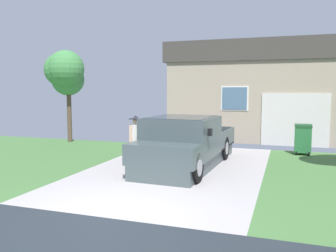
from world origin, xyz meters
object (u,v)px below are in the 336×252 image
at_px(pickup_truck, 184,144).
at_px(person_with_hat, 136,140).
at_px(handbag, 138,167).
at_px(house_with_garage, 269,91).
at_px(neighbor_tree, 65,73).
at_px(wheeled_trash_bin, 303,138).

relative_size(pickup_truck, person_with_hat, 3.21).
height_order(handbag, house_with_garage, house_with_garage).
bearing_deg(handbag, pickup_truck, 38.71).
height_order(handbag, neighbor_tree, neighbor_tree).
xyz_separation_m(person_with_hat, house_with_garage, (3.43, 9.00, 1.45)).
bearing_deg(person_with_hat, neighbor_tree, 97.33).
bearing_deg(person_with_hat, house_with_garage, 24.67).
bearing_deg(neighbor_tree, house_with_garage, 28.31).
relative_size(neighbor_tree, wheeled_trash_bin, 3.72).
distance_m(pickup_truck, person_with_hat, 1.51).
relative_size(pickup_truck, wheeled_trash_bin, 4.72).
bearing_deg(pickup_truck, handbag, 41.39).
bearing_deg(person_with_hat, pickup_truck, -14.51).
xyz_separation_m(handbag, neighbor_tree, (-5.53, 4.43, 3.08)).
distance_m(person_with_hat, house_with_garage, 9.74).
height_order(pickup_truck, handbag, pickup_truck).
xyz_separation_m(pickup_truck, person_with_hat, (-1.30, -0.75, 0.19)).
xyz_separation_m(handbag, house_with_garage, (3.30, 9.19, 2.23)).
distance_m(person_with_hat, wheeled_trash_bin, 6.63).
height_order(person_with_hat, house_with_garage, house_with_garage).
relative_size(person_with_hat, neighbor_tree, 0.39).
height_order(pickup_truck, house_with_garage, house_with_garage).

